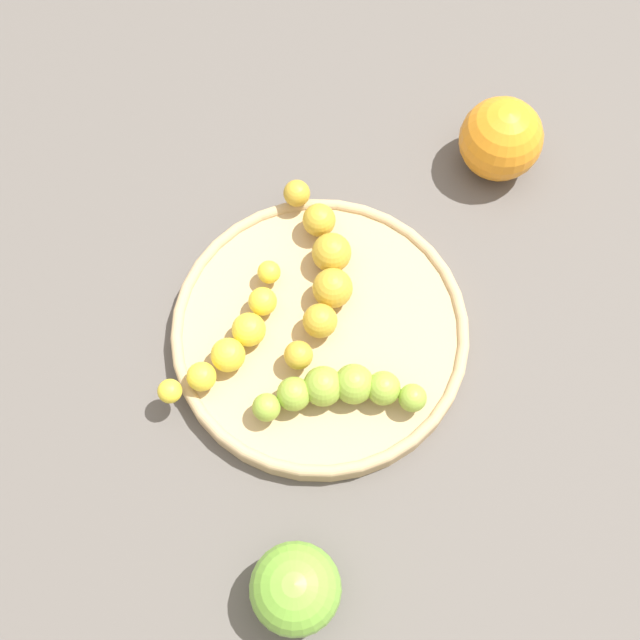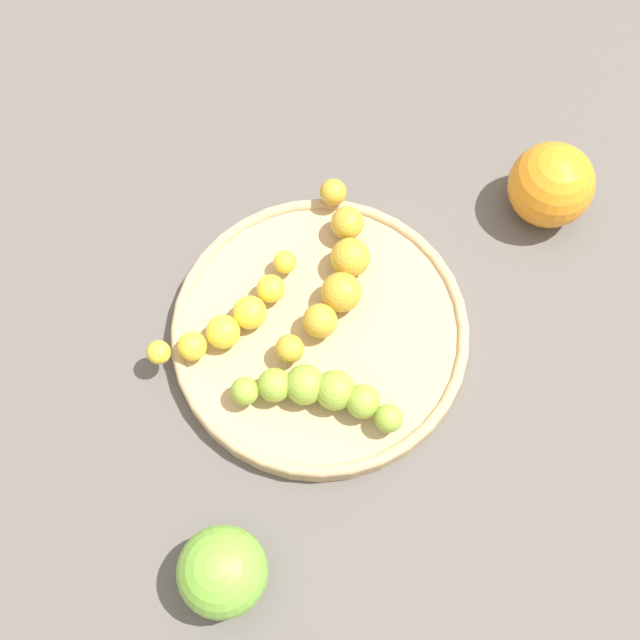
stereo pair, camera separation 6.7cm
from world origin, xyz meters
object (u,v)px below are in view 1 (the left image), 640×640
object	(u,v)px
banana_green	(339,390)
apple_green	(295,588)
banana_yellow	(234,339)
banana_spotted	(322,270)
orange_fruit	(501,139)
fruit_bowl	(320,332)

from	to	relation	value
banana_green	apple_green	distance (m)	0.15
banana_yellow	apple_green	distance (m)	0.20
banana_spotted	orange_fruit	bearing A→B (deg)	37.91
fruit_bowl	apple_green	xyz separation A→B (m)	(-0.18, 0.11, 0.02)
banana_green	apple_green	bearing A→B (deg)	163.86
fruit_bowl	banana_yellow	world-z (taller)	banana_yellow
fruit_bowl	orange_fruit	distance (m)	0.24
banana_spotted	banana_yellow	size ratio (longest dim) A/B	1.19
banana_yellow	orange_fruit	size ratio (longest dim) A/B	1.79
fruit_bowl	banana_yellow	distance (m)	0.08
banana_green	banana_yellow	bearing A→B (deg)	58.57
apple_green	fruit_bowl	bearing A→B (deg)	-31.28
fruit_bowl	banana_spotted	bearing A→B (deg)	-28.83
banana_spotted	apple_green	bearing A→B (deg)	-95.59
banana_spotted	banana_yellow	world-z (taller)	banana_spotted
banana_yellow	orange_fruit	world-z (taller)	orange_fruit
fruit_bowl	banana_spotted	xyz separation A→B (m)	(0.04, -0.02, 0.02)
apple_green	orange_fruit	distance (m)	0.43
banana_spotted	apple_green	distance (m)	0.26
orange_fruit	banana_spotted	bearing A→B (deg)	102.66
banana_spotted	fruit_bowl	bearing A→B (deg)	-93.58
banana_yellow	apple_green	xyz separation A→B (m)	(-0.20, 0.04, 0.00)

